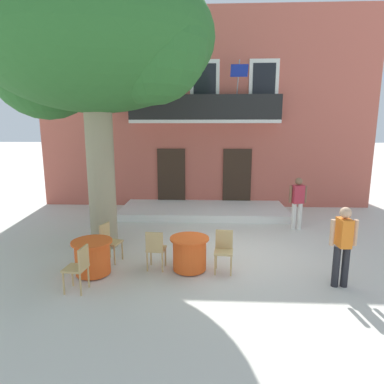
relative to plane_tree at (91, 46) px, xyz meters
name	(u,v)px	position (x,y,z in m)	size (l,w,h in m)	color
ground_plane	(232,253)	(3.46, -0.37, -5.06)	(120.00, 120.00, 0.00)	beige
building_facade	(205,113)	(2.69, 6.62, -1.31)	(13.00, 5.09, 7.50)	#BC5B4C
entrance_step_platform	(204,210)	(2.69, 3.43, -4.94)	(5.98, 2.41, 0.25)	silver
plane_tree	(91,46)	(0.00, 0.00, 0.00)	(5.92, 5.20, 6.94)	gray
cafe_table_near_tree	(190,253)	(2.44, -1.45, -4.67)	(0.86, 0.86, 0.76)	#EA561E
cafe_chair_near_tree_0	(155,247)	(1.68, -1.48, -4.53)	(0.43, 0.43, 0.91)	tan
cafe_chair_near_tree_1	(224,248)	(3.19, -1.45, -4.53)	(0.44, 0.44, 0.91)	tan
cafe_table_middle	(93,257)	(0.36, -1.76, -4.67)	(0.86, 0.86, 0.76)	#EA561E
cafe_chair_middle_0	(79,266)	(0.37, -2.51, -4.53)	(0.44, 0.44, 0.91)	tan
cafe_chair_middle_1	(109,240)	(0.50, -1.02, -4.53)	(0.50, 0.50, 0.91)	tan
pedestrian_near_entrance	(298,200)	(5.61, 1.71, -4.15)	(0.53, 0.30, 1.62)	silver
pedestrian_mid_plaza	(343,242)	(5.48, -2.07, -4.14)	(0.53, 0.35, 1.64)	#232328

